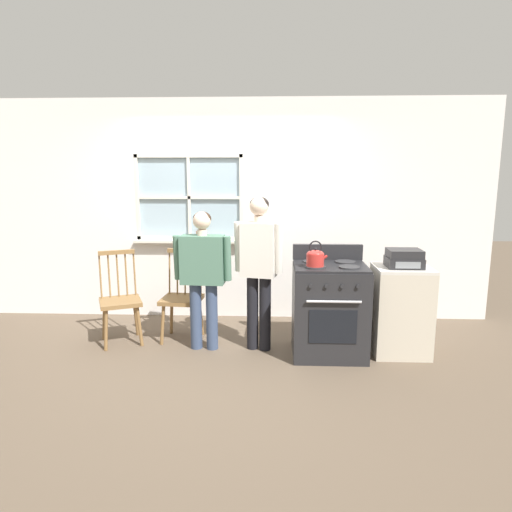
{
  "coord_description": "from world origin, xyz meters",
  "views": [
    {
      "loc": [
        0.55,
        -4.24,
        1.84
      ],
      "look_at": [
        0.36,
        0.24,
        1.0
      ],
      "focal_mm": 32.0,
      "sensor_mm": 36.0,
      "label": 1
    }
  ],
  "objects_px": {
    "kettle": "(315,257)",
    "potted_plant": "(201,234)",
    "chair_near_wall": "(120,301)",
    "stereo": "(404,259)",
    "handbag": "(187,262)",
    "stove": "(329,309)",
    "side_counter": "(400,310)",
    "chair_by_window": "(182,299)",
    "person_elderly_left": "(203,268)",
    "person_teen_center": "(259,261)"
  },
  "relations": [
    {
      "from": "person_teen_center",
      "to": "handbag",
      "type": "xyz_separation_m",
      "value": [
        -0.83,
        0.49,
        -0.12
      ]
    },
    {
      "from": "stove",
      "to": "kettle",
      "type": "relative_size",
      "value": 4.39
    },
    {
      "from": "side_counter",
      "to": "chair_by_window",
      "type": "bearing_deg",
      "value": 172.74
    },
    {
      "from": "stove",
      "to": "potted_plant",
      "type": "relative_size",
      "value": 4.45
    },
    {
      "from": "handbag",
      "to": "side_counter",
      "type": "relative_size",
      "value": 0.34
    },
    {
      "from": "side_counter",
      "to": "stove",
      "type": "bearing_deg",
      "value": -175.97
    },
    {
      "from": "chair_by_window",
      "to": "chair_near_wall",
      "type": "xyz_separation_m",
      "value": [
        -0.65,
        -0.12,
        0.0
      ]
    },
    {
      "from": "person_teen_center",
      "to": "side_counter",
      "type": "height_order",
      "value": "person_teen_center"
    },
    {
      "from": "person_teen_center",
      "to": "side_counter",
      "type": "xyz_separation_m",
      "value": [
        1.44,
        -0.04,
        -0.49
      ]
    },
    {
      "from": "person_teen_center",
      "to": "potted_plant",
      "type": "distance_m",
      "value": 1.27
    },
    {
      "from": "stove",
      "to": "side_counter",
      "type": "xyz_separation_m",
      "value": [
        0.72,
        0.05,
        -0.02
      ]
    },
    {
      "from": "chair_near_wall",
      "to": "kettle",
      "type": "relative_size",
      "value": 4.02
    },
    {
      "from": "handbag",
      "to": "person_teen_center",
      "type": "bearing_deg",
      "value": -30.35
    },
    {
      "from": "person_teen_center",
      "to": "kettle",
      "type": "distance_m",
      "value": 0.6
    },
    {
      "from": "chair_near_wall",
      "to": "kettle",
      "type": "bearing_deg",
      "value": -33.4
    },
    {
      "from": "person_elderly_left",
      "to": "handbag",
      "type": "xyz_separation_m",
      "value": [
        -0.26,
        0.5,
        -0.04
      ]
    },
    {
      "from": "person_teen_center",
      "to": "stereo",
      "type": "bearing_deg",
      "value": 10.34
    },
    {
      "from": "handbag",
      "to": "stereo",
      "type": "height_order",
      "value": "stereo"
    },
    {
      "from": "chair_by_window",
      "to": "stereo",
      "type": "relative_size",
      "value": 2.92
    },
    {
      "from": "chair_near_wall",
      "to": "stove",
      "type": "relative_size",
      "value": 0.92
    },
    {
      "from": "kettle",
      "to": "stereo",
      "type": "xyz_separation_m",
      "value": [
        0.89,
        0.16,
        -0.04
      ]
    },
    {
      "from": "kettle",
      "to": "chair_by_window",
      "type": "bearing_deg",
      "value": 161.31
    },
    {
      "from": "potted_plant",
      "to": "handbag",
      "type": "xyz_separation_m",
      "value": [
        -0.08,
        -0.53,
        -0.25
      ]
    },
    {
      "from": "kettle",
      "to": "stereo",
      "type": "distance_m",
      "value": 0.9
    },
    {
      "from": "potted_plant",
      "to": "person_teen_center",
      "type": "bearing_deg",
      "value": -53.73
    },
    {
      "from": "side_counter",
      "to": "handbag",
      "type": "bearing_deg",
      "value": 166.98
    },
    {
      "from": "person_teen_center",
      "to": "stereo",
      "type": "xyz_separation_m",
      "value": [
        1.44,
        -0.06,
        0.04
      ]
    },
    {
      "from": "person_teen_center",
      "to": "handbag",
      "type": "distance_m",
      "value": 0.97
    },
    {
      "from": "side_counter",
      "to": "stereo",
      "type": "relative_size",
      "value": 2.65
    },
    {
      "from": "chair_by_window",
      "to": "side_counter",
      "type": "height_order",
      "value": "chair_by_window"
    },
    {
      "from": "stove",
      "to": "handbag",
      "type": "relative_size",
      "value": 3.53
    },
    {
      "from": "handbag",
      "to": "chair_by_window",
      "type": "bearing_deg",
      "value": -94.41
    },
    {
      "from": "stereo",
      "to": "chair_by_window",
      "type": "bearing_deg",
      "value": 172.23
    },
    {
      "from": "potted_plant",
      "to": "stereo",
      "type": "bearing_deg",
      "value": -26.29
    },
    {
      "from": "chair_near_wall",
      "to": "stereo",
      "type": "distance_m",
      "value": 2.99
    },
    {
      "from": "person_teen_center",
      "to": "handbag",
      "type": "height_order",
      "value": "person_teen_center"
    },
    {
      "from": "kettle",
      "to": "handbag",
      "type": "distance_m",
      "value": 1.57
    },
    {
      "from": "chair_by_window",
      "to": "handbag",
      "type": "height_order",
      "value": "same"
    },
    {
      "from": "kettle",
      "to": "handbag",
      "type": "xyz_separation_m",
      "value": [
        -1.38,
        0.71,
        -0.2
      ]
    },
    {
      "from": "person_elderly_left",
      "to": "side_counter",
      "type": "bearing_deg",
      "value": 2.81
    },
    {
      "from": "kettle",
      "to": "potted_plant",
      "type": "height_order",
      "value": "potted_plant"
    },
    {
      "from": "stove",
      "to": "handbag",
      "type": "bearing_deg",
      "value": 159.55
    },
    {
      "from": "chair_near_wall",
      "to": "handbag",
      "type": "bearing_deg",
      "value": 4.49
    },
    {
      "from": "chair_by_window",
      "to": "person_elderly_left",
      "type": "bearing_deg",
      "value": -39.08
    },
    {
      "from": "kettle",
      "to": "stereo",
      "type": "height_order",
      "value": "kettle"
    },
    {
      "from": "potted_plant",
      "to": "handbag",
      "type": "relative_size",
      "value": 0.79
    },
    {
      "from": "person_elderly_left",
      "to": "stove",
      "type": "xyz_separation_m",
      "value": [
        1.28,
        -0.08,
        -0.39
      ]
    },
    {
      "from": "chair_by_window",
      "to": "handbag",
      "type": "bearing_deg",
      "value": 90.0
    },
    {
      "from": "potted_plant",
      "to": "stereo",
      "type": "height_order",
      "value": "potted_plant"
    },
    {
      "from": "chair_by_window",
      "to": "kettle",
      "type": "xyz_separation_m",
      "value": [
        1.4,
        -0.47,
        0.57
      ]
    }
  ]
}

